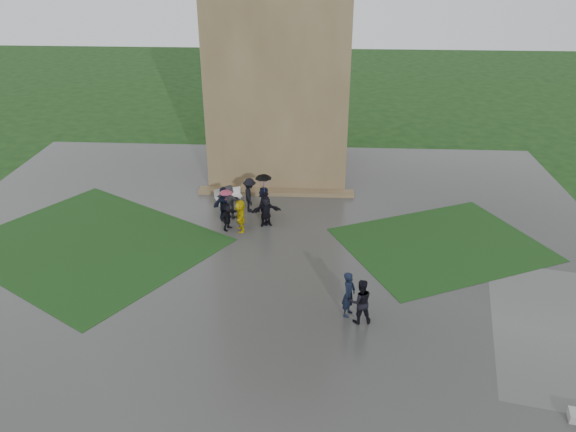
# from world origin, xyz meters

# --- Properties ---
(ground) EXTENTS (120.00, 120.00, 0.00)m
(ground) POSITION_xyz_m (0.00, 0.00, 0.00)
(ground) COLOR black
(plaza) EXTENTS (34.00, 34.00, 0.02)m
(plaza) POSITION_xyz_m (0.00, 2.00, 0.01)
(plaza) COLOR #333331
(plaza) RESTS_ON ground
(lawn_inset_left) EXTENTS (14.10, 13.46, 0.01)m
(lawn_inset_left) POSITION_xyz_m (-8.50, 4.00, 0.03)
(lawn_inset_left) COLOR black
(lawn_inset_left) RESTS_ON plaza
(lawn_inset_right) EXTENTS (11.12, 10.15, 0.01)m
(lawn_inset_right) POSITION_xyz_m (8.50, 5.00, 0.03)
(lawn_inset_right) COLOR black
(lawn_inset_right) RESTS_ON plaza
(tower) EXTENTS (8.00, 8.00, 18.00)m
(tower) POSITION_xyz_m (0.00, 15.00, 9.00)
(tower) COLOR brown
(tower) RESTS_ON ground
(tower_plinth) EXTENTS (9.00, 0.80, 0.22)m
(tower_plinth) POSITION_xyz_m (0.00, 10.60, 0.13)
(tower_plinth) COLOR brown
(tower_plinth) RESTS_ON plaza
(bench) EXTENTS (1.56, 1.03, 0.87)m
(bench) POSITION_xyz_m (-2.54, 9.06, 0.47)
(bench) COLOR silver
(bench) RESTS_ON plaza
(visitor_cluster) EXTENTS (3.81, 3.76, 2.45)m
(visitor_cluster) POSITION_xyz_m (-1.25, 7.01, 1.00)
(visitor_cluster) COLOR black
(visitor_cluster) RESTS_ON plaza
(pedestrian_mid) EXTENTS (0.70, 0.82, 1.89)m
(pedestrian_mid) POSITION_xyz_m (3.74, -0.93, 0.96)
(pedestrian_mid) COLOR black
(pedestrian_mid) RESTS_ON plaza
(pedestrian_near) EXTENTS (0.97, 0.65, 1.84)m
(pedestrian_near) POSITION_xyz_m (4.17, -1.36, 0.94)
(pedestrian_near) COLOR black
(pedestrian_near) RESTS_ON plaza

